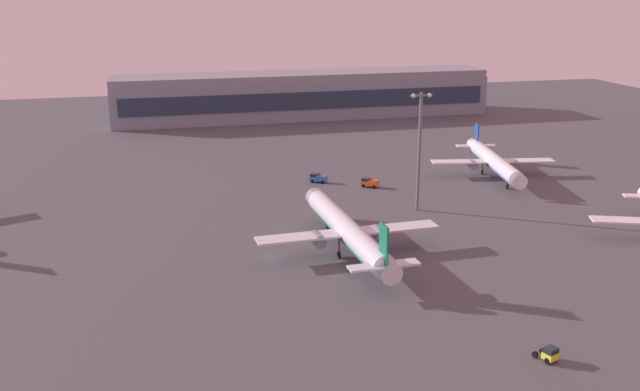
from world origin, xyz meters
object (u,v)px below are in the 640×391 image
airplane_mid_apron (348,231)px  pushback_tug (550,354)px  baggage_tractor (370,182)px  airplane_taxiway_distant (493,161)px  apron_light_central (420,144)px  maintenance_van (318,178)px

airplane_mid_apron → pushback_tug: 47.03m
airplane_mid_apron → baggage_tractor: size_ratio=9.88×
pushback_tug → baggage_tractor: bearing=-112.3°
airplane_taxiway_distant → apron_light_central: 38.66m
airplane_mid_apron → maintenance_van: bearing=80.2°
airplane_mid_apron → baggage_tractor: bearing=64.7°
airplane_mid_apron → airplane_taxiway_distant: size_ratio=1.09×
airplane_mid_apron → apron_light_central: (22.00, 21.11, 10.47)m
maintenance_van → pushback_tug: bearing=-142.4°
maintenance_van → airplane_mid_apron: bearing=-155.0°
airplane_mid_apron → pushback_tug: airplane_mid_apron is taller
airplane_mid_apron → maintenance_van: (6.44, 48.46, -3.12)m
airplane_mid_apron → apron_light_central: 32.24m
airplane_mid_apron → pushback_tug: size_ratio=12.63×
airplane_mid_apron → airplane_taxiway_distant: (51.63, 43.46, -0.33)m
apron_light_central → pushback_tug: bearing=-96.3°
apron_light_central → airplane_mid_apron: bearing=-136.2°
pushback_tug → maintenance_van: size_ratio=0.77×
airplane_taxiway_distant → baggage_tractor: 34.22m
baggage_tractor → airplane_mid_apron: bearing=-166.0°
apron_light_central → airplane_taxiway_distant: bearing=37.0°
airplane_mid_apron → airplane_taxiway_distant: 67.49m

